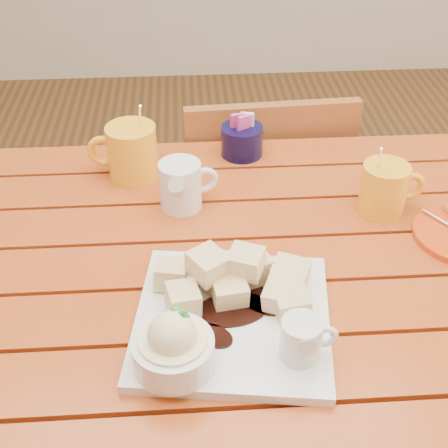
{
  "coord_description": "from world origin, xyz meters",
  "views": [
    {
      "loc": [
        -0.04,
        -0.77,
        1.4
      ],
      "look_at": [
        0.02,
        0.01,
        0.82
      ],
      "focal_mm": 50.0,
      "sensor_mm": 36.0,
      "label": 1
    }
  ],
  "objects": [
    {
      "name": "sugar_caddy",
      "position": [
        0.07,
        0.34,
        0.78
      ],
      "size": [
        0.08,
        0.08,
        0.09
      ],
      "color": "black",
      "rests_on": "table"
    },
    {
      "name": "coffee_mug_right",
      "position": [
        0.31,
        0.12,
        0.8
      ],
      "size": [
        0.12,
        0.08,
        0.14
      ],
      "rotation": [
        0.0,
        0.0,
        0.08
      ],
      "color": "#FFAC20",
      "rests_on": "table"
    },
    {
      "name": "coffee_mug_left",
      "position": [
        -0.14,
        0.27,
        0.8
      ],
      "size": [
        0.14,
        0.1,
        0.16
      ],
      "rotation": [
        0.0,
        0.0,
        -0.13
      ],
      "color": "#FFAC20",
      "rests_on": "table"
    },
    {
      "name": "chair_far",
      "position": [
        0.14,
        0.53,
        0.46
      ],
      "size": [
        0.41,
        0.41,
        0.82
      ],
      "rotation": [
        0.0,
        0.0,
        3.2
      ],
      "color": "brown",
      "rests_on": "ground"
    },
    {
      "name": "dessert_plate",
      "position": [
        0.0,
        -0.16,
        0.78
      ],
      "size": [
        0.31,
        0.31,
        0.11
      ],
      "rotation": [
        0.0,
        0.0,
        -0.14
      ],
      "color": "white",
      "rests_on": "table"
    },
    {
      "name": "cream_pitcher",
      "position": [
        -0.05,
        0.16,
        0.8
      ],
      "size": [
        0.11,
        0.09,
        0.09
      ],
      "rotation": [
        0.0,
        0.0,
        0.25
      ],
      "color": "white",
      "rests_on": "table"
    },
    {
      "name": "table",
      "position": [
        0.0,
        0.0,
        0.64
      ],
      "size": [
        1.2,
        0.79,
        0.75
      ],
      "color": "#983E13",
      "rests_on": "ground"
    }
  ]
}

